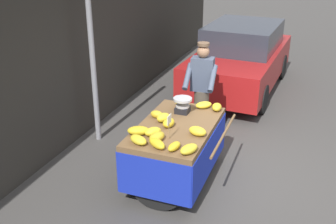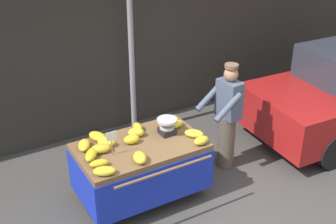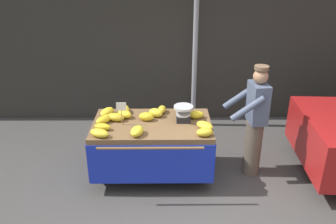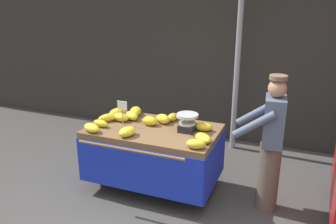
{
  "view_description": "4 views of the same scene",
  "coord_description": "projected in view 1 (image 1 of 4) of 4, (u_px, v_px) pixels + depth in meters",
  "views": [
    {
      "loc": [
        -5.32,
        -0.89,
        3.32
      ],
      "look_at": [
        -0.49,
        0.93,
        1.05
      ],
      "focal_mm": 42.68,
      "sensor_mm": 36.0,
      "label": 1
    },
    {
      "loc": [
        -2.8,
        -3.87,
        4.08
      ],
      "look_at": [
        -0.11,
        0.8,
        1.26
      ],
      "focal_mm": 48.36,
      "sensor_mm": 36.0,
      "label": 2
    },
    {
      "loc": [
        -0.36,
        -3.73,
        3.11
      ],
      "look_at": [
        -0.32,
        0.67,
        1.11
      ],
      "focal_mm": 37.43,
      "sensor_mm": 36.0,
      "label": 3
    },
    {
      "loc": [
        1.22,
        -3.14,
        2.59
      ],
      "look_at": [
        -0.31,
        0.72,
        1.16
      ],
      "focal_mm": 37.45,
      "sensor_mm": 36.0,
      "label": 4
    }
  ],
  "objects": [
    {
      "name": "banana_bunch_13",
      "position": [
        163.0,
        118.0,
        5.69
      ],
      "size": [
        0.26,
        0.24,
        0.13
      ],
      "primitive_type": "ellipsoid",
      "rotation": [
        0.0,
        0.0,
        1.09
      ],
      "color": "yellow",
      "rests_on": "banana_cart"
    },
    {
      "name": "parked_car",
      "position": [
        241.0,
        58.0,
        9.24
      ],
      "size": [
        3.98,
        1.9,
        1.51
      ],
      "color": "#A51919",
      "rests_on": "ground"
    },
    {
      "name": "ground_plane",
      "position": [
        235.0,
        170.0,
        6.18
      ],
      "size": [
        60.0,
        60.0,
        0.0
      ],
      "primitive_type": "plane",
      "color": "#423F3D"
    },
    {
      "name": "banana_bunch_12",
      "position": [
        157.0,
        143.0,
        5.0
      ],
      "size": [
        0.28,
        0.32,
        0.11
      ],
      "primitive_type": "ellipsoid",
      "rotation": [
        0.0,
        0.0,
        2.52
      ],
      "color": "gold",
      "rests_on": "banana_cart"
    },
    {
      "name": "banana_bunch_1",
      "position": [
        169.0,
        123.0,
        5.54
      ],
      "size": [
        0.23,
        0.17,
        0.12
      ],
      "primitive_type": "ellipsoid",
      "rotation": [
        0.0,
        0.0,
        1.44
      ],
      "color": "gold",
      "rests_on": "banana_cart"
    },
    {
      "name": "banana_bunch_2",
      "position": [
        153.0,
        132.0,
        5.29
      ],
      "size": [
        0.28,
        0.26,
        0.12
      ],
      "primitive_type": "ellipsoid",
      "rotation": [
        0.0,
        0.0,
        0.91
      ],
      "color": "yellow",
      "rests_on": "banana_cart"
    },
    {
      "name": "banana_bunch_10",
      "position": [
        157.0,
        137.0,
        5.16
      ],
      "size": [
        0.29,
        0.22,
        0.12
      ],
      "primitive_type": "ellipsoid",
      "rotation": [
        0.0,
        0.0,
        1.31
      ],
      "color": "gold",
      "rests_on": "banana_cart"
    },
    {
      "name": "banana_bunch_4",
      "position": [
        138.0,
        131.0,
        5.32
      ],
      "size": [
        0.26,
        0.33,
        0.12
      ],
      "primitive_type": "ellipsoid",
      "rotation": [
        0.0,
        0.0,
        0.39
      ],
      "color": "gold",
      "rests_on": "banana_cart"
    },
    {
      "name": "banana_cart",
      "position": [
        176.0,
        140.0,
        5.7
      ],
      "size": [
        1.73,
        1.22,
        0.89
      ],
      "color": "brown",
      "rests_on": "ground"
    },
    {
      "name": "banana_bunch_6",
      "position": [
        157.0,
        114.0,
        5.82
      ],
      "size": [
        0.15,
        0.22,
        0.11
      ],
      "primitive_type": "ellipsoid",
      "rotation": [
        0.0,
        0.0,
        3.0
      ],
      "color": "gold",
      "rests_on": "banana_cart"
    },
    {
      "name": "banana_bunch_3",
      "position": [
        198.0,
        131.0,
        5.31
      ],
      "size": [
        0.22,
        0.29,
        0.12
      ],
      "primitive_type": "ellipsoid",
      "rotation": [
        0.0,
        0.0,
        2.87
      ],
      "color": "yellow",
      "rests_on": "banana_cart"
    },
    {
      "name": "banana_bunch_8",
      "position": [
        204.0,
        105.0,
        6.16
      ],
      "size": [
        0.3,
        0.3,
        0.1
      ],
      "primitive_type": "ellipsoid",
      "rotation": [
        0.0,
        0.0,
        0.76
      ],
      "color": "yellow",
      "rests_on": "banana_cart"
    },
    {
      "name": "vendor_person",
      "position": [
        202.0,
        91.0,
        6.91
      ],
      "size": [
        0.61,
        0.55,
        1.71
      ],
      "color": "brown",
      "rests_on": "ground"
    },
    {
      "name": "back_wall",
      "position": [
        59.0,
        33.0,
        6.38
      ],
      "size": [
        16.0,
        0.24,
        3.82
      ],
      "primitive_type": "cube",
      "color": "#2D2B26",
      "rests_on": "ground"
    },
    {
      "name": "banana_bunch_7",
      "position": [
        138.0,
        140.0,
        5.09
      ],
      "size": [
        0.25,
        0.31,
        0.11
      ],
      "primitive_type": "ellipsoid",
      "rotation": [
        0.0,
        0.0,
        2.69
      ],
      "color": "yellow",
      "rests_on": "banana_cart"
    },
    {
      "name": "weighing_scale",
      "position": [
        183.0,
        105.0,
        5.97
      ],
      "size": [
        0.28,
        0.28,
        0.24
      ],
      "color": "black",
      "rests_on": "banana_cart"
    },
    {
      "name": "banana_bunch_0",
      "position": [
        189.0,
        149.0,
        4.87
      ],
      "size": [
        0.31,
        0.25,
        0.11
      ],
      "primitive_type": "ellipsoid",
      "rotation": [
        0.0,
        0.0,
        1.14
      ],
      "color": "yellow",
      "rests_on": "banana_cart"
    },
    {
      "name": "price_sign",
      "position": [
        169.0,
        122.0,
        5.13
      ],
      "size": [
        0.14,
        0.01,
        0.34
      ],
      "color": "#997A51",
      "rests_on": "banana_cart"
    },
    {
      "name": "street_pole",
      "position": [
        92.0,
        47.0,
        6.48
      ],
      "size": [
        0.09,
        0.09,
        3.35
      ],
      "primitive_type": "cylinder",
      "color": "gray",
      "rests_on": "ground"
    },
    {
      "name": "banana_bunch_5",
      "position": [
        174.0,
        146.0,
        4.94
      ],
      "size": [
        0.25,
        0.16,
        0.09
      ],
      "primitive_type": "ellipsoid",
      "rotation": [
        0.0,
        0.0,
        1.36
      ],
      "color": "gold",
      "rests_on": "banana_cart"
    },
    {
      "name": "banana_bunch_9",
      "position": [
        217.0,
        107.0,
        6.07
      ],
      "size": [
        0.25,
        0.18,
        0.11
      ],
      "primitive_type": "ellipsoid",
      "rotation": [
        0.0,
        0.0,
        1.74
      ],
      "color": "gold",
      "rests_on": "banana_cart"
    },
    {
      "name": "banana_bunch_11",
      "position": [
        181.0,
        104.0,
        6.19
      ],
      "size": [
        0.25,
        0.16,
        0.11
      ],
      "primitive_type": "ellipsoid",
      "rotation": [
        0.0,
        0.0,
        1.63
      ],
      "color": "gold",
      "rests_on": "banana_cart"
    }
  ]
}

